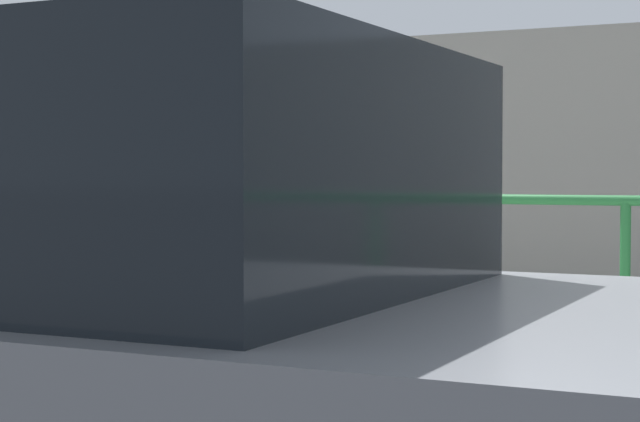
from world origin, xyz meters
name	(u,v)px	position (x,y,z in m)	size (l,w,h in m)	color
parking_meter	(279,229)	(-0.05, 0.35, 1.20)	(0.18, 0.20, 1.44)	slate
pedestrian_at_meter	(416,249)	(0.57, 0.31, 1.14)	(0.64, 0.56, 1.74)	#1E233F
parked_sedan_gray	(49,367)	(0.00, -1.13, 0.87)	(4.61, 1.84, 1.76)	slate
background_railing	(470,250)	(0.00, 2.71, 0.96)	(24.06, 0.06, 1.16)	#1E602D
backdrop_wall	(592,181)	(0.00, 6.18, 1.36)	(32.00, 0.50, 2.72)	gray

